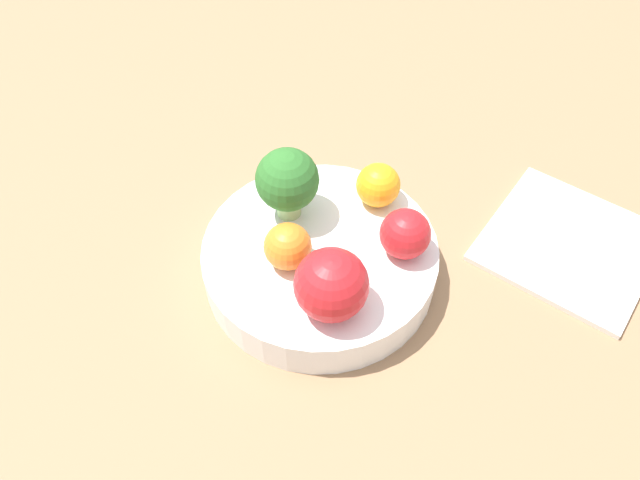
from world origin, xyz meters
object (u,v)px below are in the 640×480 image
(apple_red, at_px, (331,285))
(bowl, at_px, (320,260))
(broccoli, at_px, (287,181))
(napkin, at_px, (569,245))
(orange_back, at_px, (378,185))
(apple_green, at_px, (405,234))
(orange_front, at_px, (288,246))

(apple_red, bearing_deg, bowl, -156.99)
(bowl, xyz_separation_m, broccoli, (-0.03, -0.04, 0.06))
(apple_red, bearing_deg, napkin, 126.95)
(bowl, relative_size, orange_back, 5.12)
(apple_green, xyz_separation_m, orange_front, (0.04, -0.09, -0.00))
(orange_front, bearing_deg, apple_red, 52.86)
(apple_green, bearing_deg, napkin, 116.58)
(broccoli, height_order, apple_green, broccoli)
(bowl, bearing_deg, orange_back, 151.55)
(bowl, relative_size, broccoli, 2.96)
(apple_red, height_order, apple_green, apple_red)
(bowl, height_order, napkin, bowl)
(napkin, bearing_deg, bowl, -67.71)
(apple_green, height_order, napkin, apple_green)
(apple_red, xyz_separation_m, orange_front, (-0.04, -0.05, -0.01))
(broccoli, bearing_deg, orange_front, 16.24)
(orange_front, distance_m, orange_back, 0.11)
(bowl, relative_size, apple_red, 3.49)
(apple_red, relative_size, orange_front, 1.47)
(apple_red, distance_m, apple_green, 0.09)
(broccoli, relative_size, napkin, 0.37)
(apple_red, relative_size, napkin, 0.31)
(apple_green, xyz_separation_m, orange_back, (-0.05, -0.03, -0.00))
(broccoli, relative_size, apple_red, 1.18)
(bowl, height_order, apple_red, apple_red)
(apple_red, height_order, napkin, apple_red)
(bowl, bearing_deg, apple_red, 23.01)
(orange_back, xyz_separation_m, napkin, (-0.02, 0.19, -0.06))
(orange_front, xyz_separation_m, orange_back, (-0.09, 0.06, -0.00))
(broccoli, relative_size, apple_green, 1.60)
(orange_front, relative_size, napkin, 0.21)
(apple_green, height_order, orange_back, apple_green)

